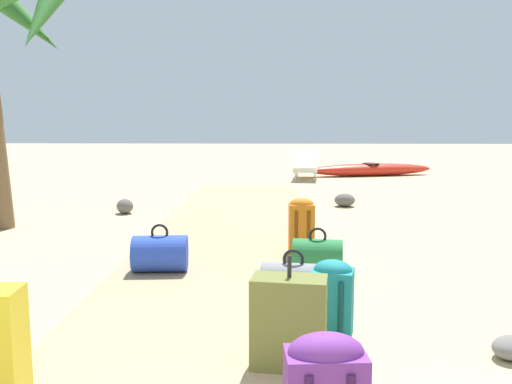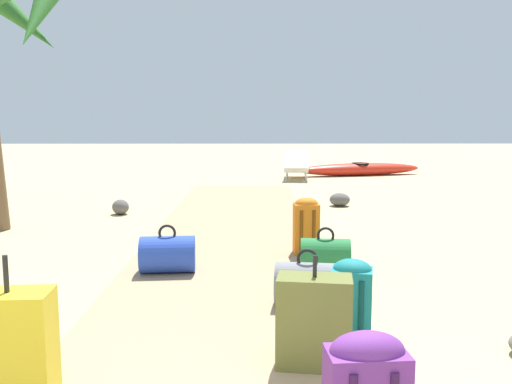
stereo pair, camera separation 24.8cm
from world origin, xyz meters
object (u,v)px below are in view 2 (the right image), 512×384
(duffel_bag_green, at_px, (325,255))
(backpack_orange, at_px, (306,224))
(kayak, at_px, (360,169))
(duffel_bag_grey, at_px, (307,284))
(suitcase_olive, at_px, (314,321))
(lounge_chair, at_px, (296,167))
(duffel_bag_blue, at_px, (168,254))
(suitcase_yellow, at_px, (11,357))
(backpack_teal, at_px, (352,295))

(duffel_bag_green, xyz_separation_m, backpack_orange, (-0.11, 0.70, 0.16))
(kayak, bearing_deg, duffel_bag_grey, -103.45)
(kayak, bearing_deg, suitcase_olive, -102.62)
(backpack_orange, xyz_separation_m, lounge_chair, (0.57, 8.09, -0.07))
(duffel_bag_blue, distance_m, kayak, 10.47)
(suitcase_yellow, distance_m, duffel_bag_blue, 2.52)
(duffel_bag_green, distance_m, backpack_orange, 0.72)
(duffel_bag_blue, height_order, kayak, duffel_bag_blue)
(backpack_teal, height_order, duffel_bag_grey, backpack_teal)
(duffel_bag_blue, bearing_deg, backpack_teal, -46.09)
(suitcase_yellow, height_order, backpack_teal, suitcase_yellow)
(duffel_bag_grey, distance_m, kayak, 10.98)
(duffel_bag_green, relative_size, backpack_orange, 0.82)
(suitcase_olive, height_order, kayak, suitcase_olive)
(backpack_orange, bearing_deg, duffel_bag_blue, -152.51)
(duffel_bag_grey, distance_m, suitcase_olive, 1.04)
(duffel_bag_green, height_order, kayak, duffel_bag_green)
(kayak, bearing_deg, lounge_chair, -152.02)
(suitcase_olive, bearing_deg, suitcase_yellow, -159.55)
(suitcase_yellow, distance_m, suitcase_olive, 1.58)
(suitcase_yellow, xyz_separation_m, kayak, (4.10, 12.27, -0.22))
(suitcase_yellow, xyz_separation_m, duffel_bag_blue, (0.34, 2.49, -0.14))
(duffel_bag_grey, distance_m, duffel_bag_green, 0.95)
(backpack_orange, xyz_separation_m, suitcase_olive, (-0.22, -2.65, -0.05))
(duffel_bag_green, height_order, suitcase_olive, suitcase_olive)
(backpack_teal, xyz_separation_m, duffel_bag_blue, (-1.44, 1.49, -0.10))
(kayak, bearing_deg, duffel_bag_green, -103.19)
(duffel_bag_grey, xyz_separation_m, duffel_bag_blue, (-1.21, 0.90, 0.01))
(duffel_bag_green, distance_m, duffel_bag_blue, 1.47)
(lounge_chair, height_order, kayak, lounge_chair)
(duffel_bag_green, relative_size, kayak, 0.14)
(suitcase_yellow, bearing_deg, suitcase_olive, 20.45)
(duffel_bag_green, bearing_deg, lounge_chair, 87.00)
(suitcase_yellow, xyz_separation_m, lounge_chair, (2.28, 11.29, -0.06))
(backpack_teal, bearing_deg, kayak, 78.35)
(duffel_bag_green, bearing_deg, duffel_bag_grey, -106.18)
(duffel_bag_blue, xyz_separation_m, kayak, (3.76, 9.77, -0.08))
(duffel_bag_green, relative_size, duffel_bag_blue, 0.92)
(duffel_bag_blue, relative_size, backpack_orange, 0.88)
(suitcase_yellow, distance_m, backpack_orange, 3.63)
(suitcase_yellow, height_order, suitcase_olive, suitcase_yellow)
(suitcase_yellow, bearing_deg, duffel_bag_grey, 45.72)
(backpack_orange, distance_m, lounge_chair, 8.11)
(backpack_teal, bearing_deg, backpack_orange, 91.95)
(suitcase_yellow, distance_m, backpack_teal, 2.04)
(suitcase_olive, bearing_deg, lounge_chair, 85.77)
(duffel_bag_blue, distance_m, backpack_orange, 1.54)
(duffel_bag_grey, height_order, kayak, duffel_bag_grey)
(duffel_bag_grey, bearing_deg, duffel_bag_green, 73.82)
(duffel_bag_blue, relative_size, lounge_chair, 0.33)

